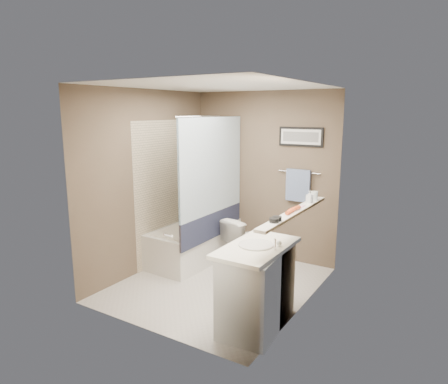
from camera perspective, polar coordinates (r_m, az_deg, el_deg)
The scene contains 34 objects.
ground at distance 5.11m, azimuth -0.91°, elevation -13.04°, with size 2.50×2.50×0.00m, color beige.
ceiling at distance 4.65m, azimuth -1.00°, elevation 14.69°, with size 2.20×2.50×0.04m, color white.
wall_back at distance 5.79m, azimuth 5.61°, elevation 2.31°, with size 2.20×0.04×2.40m, color brown.
wall_front at distance 3.78m, azimuth -11.04°, elevation -2.82°, with size 2.20×0.04×2.40m, color brown.
wall_left at distance 5.38m, azimuth -10.69°, elevation 1.46°, with size 0.04×2.50×2.40m, color brown.
wall_right at distance 4.26m, azimuth 11.38°, elevation -1.21°, with size 0.04×2.50×2.40m, color brown.
tile_surround at distance 5.80m, azimuth -7.39°, elevation 0.27°, with size 0.02×1.55×2.00m, color #C6B496.
curtain_rod at distance 5.28m, azimuth -1.74°, elevation 10.73°, with size 0.02×0.02×1.55m, color silver.
curtain_upper at distance 5.33m, azimuth -1.69°, elevation 3.73°, with size 0.03×1.45×1.28m, color silver.
curtain_lower at distance 5.50m, azimuth -1.64°, elevation -4.76°, with size 0.03×1.45×0.36m, color #232841.
mirror at distance 4.05m, azimuth 11.00°, elevation 4.18°, with size 0.02×1.60×1.00m, color silver.
shelf at distance 4.17m, azimuth 10.02°, elevation -2.87°, with size 0.12×1.60×0.03m, color silver.
towel_bar at distance 5.55m, azimuth 10.68°, elevation 2.80°, with size 0.02×0.02×0.60m, color silver.
towel at distance 5.56m, azimuth 10.54°, elevation 0.94°, with size 0.34×0.05×0.44m, color #99B3DF.
art_frame at distance 5.51m, azimuth 10.93°, elevation 7.76°, with size 0.62×0.03×0.26m, color black.
art_mat at distance 5.50m, azimuth 10.88°, elevation 7.75°, with size 0.56×0.00×0.20m, color white.
art_image at distance 5.50m, azimuth 10.87°, elevation 7.75°, with size 0.50×0.00×0.13m, color #595959.
door at distance 3.49m, azimuth -4.33°, elevation -7.27°, with size 0.80×0.02×2.00m, color silver.
door_handle at distance 3.73m, azimuth -8.00°, elevation -6.14°, with size 0.02×0.02×0.10m, color silver.
bathtub at distance 5.84m, azimuth -4.19°, elevation -7.21°, with size 0.70×1.50×0.50m, color white.
tub_rim at distance 5.76m, azimuth -4.22°, elevation -4.86°, with size 0.56×1.36×0.02m, color white.
toilet at distance 5.67m, azimuth 3.07°, elevation -6.88°, with size 0.37×0.65×0.67m, color white.
vanity at distance 4.08m, azimuth 4.73°, elevation -13.52°, with size 0.50×0.90×0.80m, color silver.
countertop at distance 3.92m, azimuth 4.70°, elevation -7.92°, with size 0.54×0.96×0.04m, color white.
sink_basin at distance 3.92m, azimuth 4.57°, elevation -7.51°, with size 0.34×0.34×0.01m, color silver.
faucet_spout at distance 3.82m, azimuth 7.27°, elevation -7.40°, with size 0.02×0.02×0.10m, color white.
faucet_knob at distance 3.92m, azimuth 7.88°, elevation -7.26°, with size 0.05×0.05×0.05m, color silver.
candle_bowl_near at distance 3.71m, azimuth 7.16°, elevation -4.02°, with size 0.09×0.09×0.04m, color black.
candle_bowl_far at distance 3.77m, azimuth 7.58°, elevation -3.78°, with size 0.09×0.09×0.04m, color black.
hair_brush_front at distance 4.07m, azimuth 9.52°, elevation -2.67°, with size 0.04×0.04×0.22m, color #DB4C1E.
hair_brush_back at distance 4.16m, azimuth 10.03°, elevation -2.38°, with size 0.04×0.04×0.22m, color #C0451B.
pink_comb at distance 4.33m, azimuth 10.96°, elevation -2.09°, with size 0.03×0.16×0.01m, color pink.
glass_jar at distance 4.70m, azimuth 12.76°, elevation -0.53°, with size 0.08×0.08×0.10m, color silver.
soap_bottle at distance 4.55m, azimuth 12.12°, elevation -0.66°, with size 0.06×0.06×0.14m, color #999999.
Camera 1 is at (2.50, -3.91, 2.12)m, focal length 32.00 mm.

